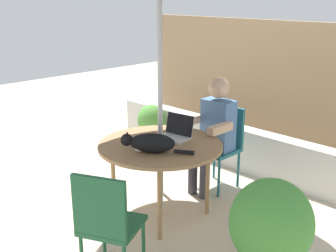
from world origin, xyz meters
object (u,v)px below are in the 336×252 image
Objects in this scene: laptop at (177,131)px; potted_plant_by_chair at (152,125)px; cat at (149,143)px; chair_empty at (107,220)px; chair_occupied at (222,140)px; potted_plant_near_fence at (270,230)px; patio_table at (160,149)px; person_seated at (214,128)px.

laptop is 0.53× the size of potted_plant_by_chair.
cat is 0.87× the size of potted_plant_by_chair.
chair_empty is at bearing -67.70° from laptop.
laptop is 0.60× the size of cat.
chair_occupied is 1.05× the size of potted_plant_near_fence.
cat is at bearing -67.74° from patio_table.
potted_plant_by_chair is (-1.36, 0.37, -0.34)m from person_seated.
cat is at bearing -85.60° from chair_occupied.
person_seated reaches higher than cat.
person_seated reaches higher than laptop.
potted_plant_near_fence is at bearing -40.89° from chair_occupied.
chair_empty is 2.68× the size of laptop.
laptop is 1.47m from potted_plant_near_fence.
chair_occupied is 1.76m from potted_plant_near_fence.
chair_occupied is at bearing 103.96° from chair_empty.
chair_empty reaches higher than potted_plant_by_chair.
chair_empty is 1.05× the size of potted_plant_near_fence.
chair_empty is (0.48, -1.93, 0.00)m from chair_occupied.
patio_table is at bearing 115.82° from chair_empty.
chair_empty is 1.41× the size of potted_plant_by_chair.
chair_occupied is (0.00, 0.94, -0.15)m from patio_table.
chair_empty is 1.84m from person_seated.
patio_table is 2.09× the size of cat.
potted_plant_by_chair is (-1.36, 0.21, -0.17)m from chair_occupied.
potted_plant_near_fence is (0.85, 0.77, -0.05)m from chair_empty.
laptop is (-0.51, 1.23, 0.26)m from chair_empty.
laptop is at bearing -92.95° from person_seated.
person_seated is at bearing 105.15° from chair_empty.
cat is at bearing -75.86° from laptop.
laptop reaches higher than chair_occupied.
laptop is (-0.03, -0.53, 0.09)m from person_seated.
potted_plant_near_fence is (1.36, -0.46, -0.31)m from laptop.
cat reaches higher than patio_table.
chair_occupied is 0.74m from laptop.
patio_table is 1.82× the size of potted_plant_by_chair.
patio_table reaches higher than potted_plant_by_chair.
chair_occupied is at bearing 90.00° from person_seated.
patio_table is 1.81m from potted_plant_by_chair.
cat is at bearing -84.90° from person_seated.
potted_plant_by_chair is at bearing 140.02° from patio_table.
laptop reaches higher than potted_plant_by_chair.
chair_empty is 1.62× the size of cat.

